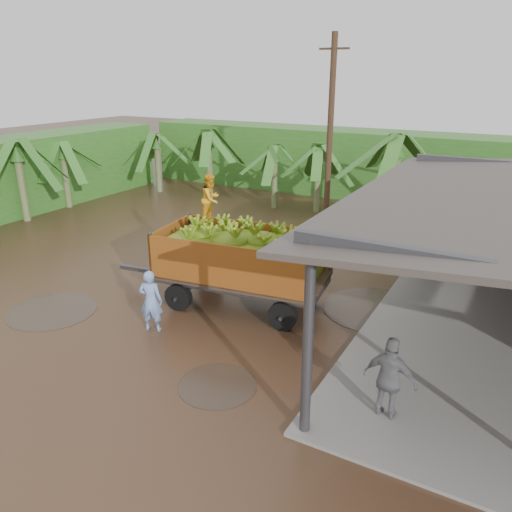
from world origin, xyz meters
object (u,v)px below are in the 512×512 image
(man_blue, at_px, (151,301))
(man_grey, at_px, (390,380))
(banana_trailer, at_px, (242,259))
(utility_pole, at_px, (330,139))

(man_blue, distance_m, man_grey, 6.60)
(banana_trailer, bearing_deg, utility_pole, 84.98)
(man_grey, height_order, utility_pole, utility_pole)
(banana_trailer, height_order, man_blue, banana_trailer)
(banana_trailer, height_order, utility_pole, utility_pole)
(banana_trailer, xyz_separation_m, utility_pole, (-0.28, 7.42, 2.60))
(banana_trailer, distance_m, man_blue, 2.95)
(man_blue, xyz_separation_m, man_grey, (6.57, -0.59, 0.05))
(man_blue, bearing_deg, banana_trailer, -137.68)
(banana_trailer, bearing_deg, man_grey, -38.21)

